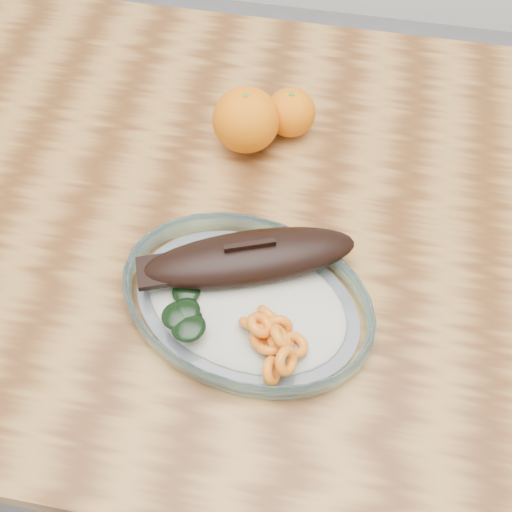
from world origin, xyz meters
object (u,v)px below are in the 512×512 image
(dining_table, at_px, (244,251))
(plated_meal, at_px, (247,297))
(orange_left, at_px, (246,120))
(orange_right, at_px, (291,113))

(dining_table, distance_m, plated_meal, 0.19)
(plated_meal, relative_size, orange_left, 7.15)
(dining_table, distance_m, orange_right, 0.21)
(plated_meal, xyz_separation_m, orange_left, (-0.05, 0.26, 0.03))
(dining_table, relative_size, plated_meal, 1.83)
(dining_table, height_order, orange_right, orange_right)
(orange_left, relative_size, orange_right, 1.31)
(dining_table, bearing_deg, orange_right, 76.12)
(orange_right, bearing_deg, orange_left, -146.65)
(dining_table, xyz_separation_m, orange_right, (0.04, 0.15, 0.13))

